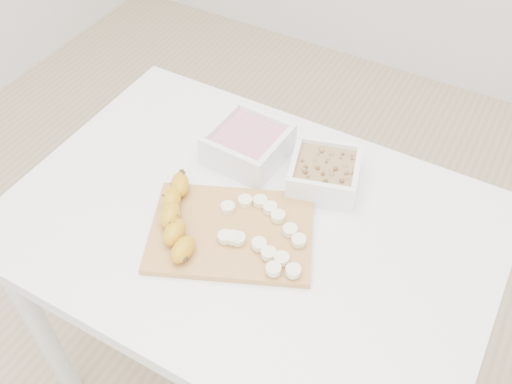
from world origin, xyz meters
The scene contains 7 objects.
ground centered at (0.00, 0.00, 0.00)m, with size 3.50×3.50×0.00m, color #C6AD89.
table centered at (0.00, 0.00, 0.65)m, with size 1.00×0.70×0.75m.
bowl_yogurt centered at (-0.10, 0.17, 0.79)m, with size 0.17×0.17×0.08m.
bowl_granola centered at (0.09, 0.17, 0.78)m, with size 0.18×0.18×0.07m.
cutting_board centered at (-0.01, -0.05, 0.76)m, with size 0.32×0.23×0.01m, color tan.
banana centered at (-0.11, -0.09, 0.78)m, with size 0.06×0.22×0.04m, color #C18713, non-canonical shape.
banana_slices centered at (0.05, -0.03, 0.77)m, with size 0.22×0.17×0.02m.
Camera 1 is at (0.38, -0.65, 1.66)m, focal length 40.00 mm.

